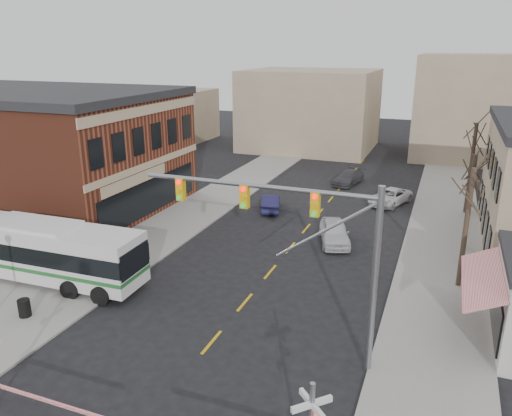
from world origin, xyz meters
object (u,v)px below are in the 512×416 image
Objects in this scene: trash_bin at (24,308)px; car_c at (390,197)px; car_a at (334,232)px; car_b at (271,202)px; pedestrian_near at (95,278)px; pedestrian_far at (115,250)px; car_d at (348,177)px; traffic_signal_mast at (307,233)px; transit_bus at (37,249)px.

trash_bin is 0.19× the size of car_c.
car_b is (-6.48, 5.20, -0.12)m from car_a.
pedestrian_near is (1.54, 3.51, 0.32)m from trash_bin.
pedestrian_near is at bearing 58.62° from car_b.
car_d is at bearing 14.49° from pedestrian_far.
car_c is (0.82, 23.85, -5.10)m from traffic_signal_mast.
trash_bin is 3.84m from pedestrian_near.
car_c is at bearing 88.03° from traffic_signal_mast.
trash_bin is at bearing 56.81° from car_b.
car_b is 2.65× the size of pedestrian_near.
car_c is at bearing -167.70° from car_b.
car_b is 0.86× the size of car_c.
car_b is at bearing 122.67° from car_a.
pedestrian_near is 0.94× the size of pedestrian_far.
car_b is at bearing 64.21° from transit_bus.
car_b is 10.35m from car_c.
pedestrian_near is (-13.05, -22.28, 0.23)m from car_c.
car_a is at bearing 51.76° from trash_bin.
pedestrian_far is at bearing 50.08° from car_b.
transit_bus is 2.85× the size of car_a.
trash_bin is 32.56m from car_d.
pedestrian_far is (-5.46, -13.48, 0.26)m from car_b.
pedestrian_far is at bearing 28.51° from pedestrian_near.
traffic_signal_mast is 29.73m from car_d.
pedestrian_near is (-10.58, -11.88, 0.10)m from car_a.
transit_bus is 2.79× the size of car_c.
car_d is (4.36, 10.40, -0.01)m from car_b.
pedestrian_near is at bearing -150.28° from car_a.
transit_bus reaches higher than car_a.
trash_bin is at bearing -172.01° from traffic_signal_mast.
pedestrian_far is (-1.36, 3.60, 0.05)m from pedestrian_near.
pedestrian_near reaches higher than car_d.
car_a is 15.91m from pedestrian_near.
trash_bin is at bearing -98.71° from car_c.
car_c is at bearing -36.49° from car_d.
pedestrian_near is at bearing -99.57° from car_c.
car_c is 23.59m from pedestrian_far.
traffic_signal_mast is 24.40m from car_c.
car_b is (5.64, 20.58, 0.10)m from trash_bin.
traffic_signal_mast reaches higher than car_a.
traffic_signal_mast reaches higher than car_b.
car_d is at bearing 65.36° from transit_bus.
pedestrian_far is at bearing -100.28° from car_d.
transit_bus is 1.28× the size of traffic_signal_mast.
transit_bus is 18.82m from car_b.
pedestrian_near is at bearing 66.32° from trash_bin.
car_c is (17.12, 22.11, -1.23)m from transit_bus.
pedestrian_far reaches higher than car_a.
traffic_signal_mast is 2.17× the size of car_c.
pedestrian_near reaches higher than car_b.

